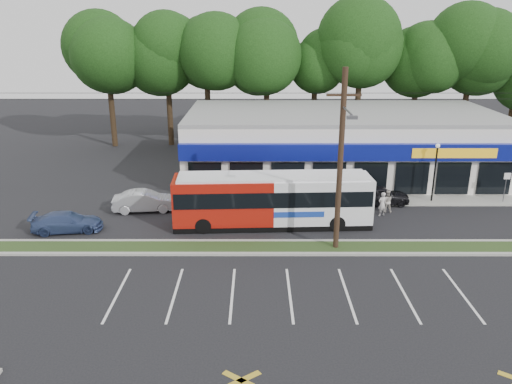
{
  "coord_description": "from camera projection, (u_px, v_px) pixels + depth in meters",
  "views": [
    {
      "loc": [
        -1.46,
        -24.65,
        12.05
      ],
      "look_at": [
        -1.5,
        5.0,
        2.02
      ],
      "focal_mm": 35.0,
      "sensor_mm": 36.0,
      "label": 1
    }
  ],
  "objects": [
    {
      "name": "sidewalk",
      "position": [
        347.0,
        200.0,
        35.72
      ],
      "size": [
        32.0,
        2.2,
        0.1
      ],
      "primitive_type": "cube",
      "color": "#9E9E93",
      "rests_on": "ground"
    },
    {
      "name": "curb_south",
      "position": [
        283.0,
        254.0,
        27.33
      ],
      "size": [
        40.0,
        0.25,
        0.14
      ],
      "primitive_type": "cube",
      "color": "#9E9E93",
      "rests_on": "ground"
    },
    {
      "name": "sign_post",
      "position": [
        506.0,
        182.0,
        34.82
      ],
      "size": [
        0.45,
        0.1,
        2.23
      ],
      "color": "#59595E",
      "rests_on": "ground"
    },
    {
      "name": "car_dark",
      "position": [
        379.0,
        195.0,
        34.76
      ],
      "size": [
        4.3,
        2.21,
        1.4
      ],
      "primitive_type": "imported",
      "rotation": [
        0.0,
        0.0,
        1.71
      ],
      "color": "black",
      "rests_on": "ground"
    },
    {
      "name": "metrobus",
      "position": [
        272.0,
        199.0,
        30.92
      ],
      "size": [
        12.31,
        3.13,
        3.28
      ],
      "rotation": [
        0.0,
        0.0,
        0.05
      ],
      "color": "#A1160C",
      "rests_on": "ground"
    },
    {
      "name": "car_blue",
      "position": [
        67.0,
        222.0,
        30.35
      ],
      "size": [
        4.39,
        2.32,
        1.21
      ],
      "primitive_type": "imported",
      "rotation": [
        0.0,
        0.0,
        1.72
      ],
      "color": "navy",
      "rests_on": "ground"
    },
    {
      "name": "curb_north",
      "position": [
        282.0,
        241.0,
        28.94
      ],
      "size": [
        40.0,
        0.25,
        0.14
      ],
      "primitive_type": "cube",
      "color": "#9E9E93",
      "rests_on": "ground"
    },
    {
      "name": "pedestrian_a",
      "position": [
        382.0,
        204.0,
        32.74
      ],
      "size": [
        0.7,
        0.59,
        1.63
      ],
      "primitive_type": "imported",
      "rotation": [
        0.0,
        0.0,
        3.54
      ],
      "color": "beige",
      "rests_on": "ground"
    },
    {
      "name": "grass_strip",
      "position": [
        282.0,
        248.0,
        28.14
      ],
      "size": [
        40.0,
        1.6,
        0.12
      ],
      "primitive_type": "cube",
      "color": "#233C18",
      "rests_on": "ground"
    },
    {
      "name": "pedestrian_b",
      "position": [
        387.0,
        201.0,
        33.39
      ],
      "size": [
        0.79,
        0.64,
        1.53
      ],
      "primitive_type": "imported",
      "rotation": [
        0.0,
        0.0,
        3.06
      ],
      "color": "beige",
      "rests_on": "ground"
    },
    {
      "name": "ground",
      "position": [
        283.0,
        256.0,
        27.21
      ],
      "size": [
        120.0,
        120.0,
        0.0
      ],
      "primitive_type": "plane",
      "color": "black",
      "rests_on": "ground"
    },
    {
      "name": "car_silver",
      "position": [
        145.0,
        201.0,
        33.63
      ],
      "size": [
        4.41,
        2.0,
        1.4
      ],
      "primitive_type": "imported",
      "rotation": [
        0.0,
        0.0,
        1.69
      ],
      "color": "#A4A8AC",
      "rests_on": "ground"
    },
    {
      "name": "tree_line",
      "position": [
        312.0,
        63.0,
        49.14
      ],
      "size": [
        46.76,
        6.76,
        11.83
      ],
      "color": "black",
      "rests_on": "ground"
    },
    {
      "name": "strip_mall",
      "position": [
        340.0,
        143.0,
        41.43
      ],
      "size": [
        25.0,
        12.55,
        5.3
      ],
      "color": "silver",
      "rests_on": "ground"
    },
    {
      "name": "lamp_post",
      "position": [
        435.0,
        166.0,
        34.68
      ],
      "size": [
        0.3,
        0.3,
        4.25
      ],
      "color": "black",
      "rests_on": "ground"
    },
    {
      "name": "utility_pole",
      "position": [
        338.0,
        156.0,
        26.35
      ],
      "size": [
        50.0,
        2.77,
        10.0
      ],
      "color": "black",
      "rests_on": "ground"
    }
  ]
}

